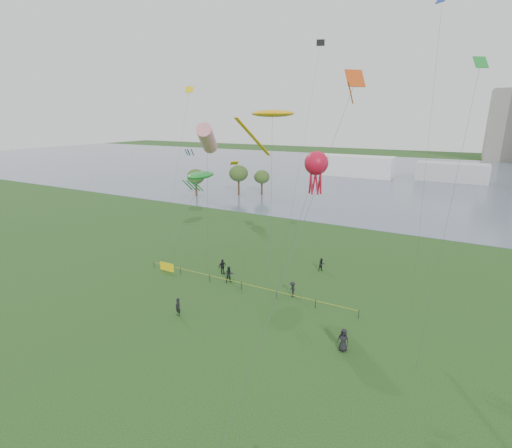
% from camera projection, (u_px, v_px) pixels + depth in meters
% --- Properties ---
extents(ground_plane, '(400.00, 400.00, 0.00)m').
position_uv_depth(ground_plane, '(190.00, 364.00, 26.74)').
color(ground_plane, '#173912').
extents(lake, '(400.00, 120.00, 0.08)m').
position_uv_depth(lake, '(398.00, 176.00, 111.23)').
color(lake, slate).
rests_on(lake, ground_plane).
extents(building_low, '(16.00, 18.00, 28.00)m').
position_uv_depth(building_low, '(510.00, 125.00, 150.17)').
color(building_low, gray).
rests_on(building_low, ground_plane).
extents(pavilion_left, '(22.00, 8.00, 6.00)m').
position_uv_depth(pavilion_left, '(355.00, 166.00, 111.66)').
color(pavilion_left, white).
rests_on(pavilion_left, ground_plane).
extents(pavilion_right, '(18.00, 7.00, 5.00)m').
position_uv_depth(pavilion_right, '(452.00, 172.00, 102.45)').
color(pavilion_right, silver).
rests_on(pavilion_right, ground_plane).
extents(trees, '(15.83, 12.39, 6.75)m').
position_uv_depth(trees, '(231.00, 175.00, 83.42)').
color(trees, '#3C281B').
rests_on(trees, ground_plane).
extents(fence, '(24.07, 0.07, 1.05)m').
position_uv_depth(fence, '(194.00, 273.00, 40.91)').
color(fence, black).
rests_on(fence, ground_plane).
extents(spectator_a, '(1.09, 1.10, 1.79)m').
position_uv_depth(spectator_a, '(229.00, 275.00, 39.72)').
color(spectator_a, black).
rests_on(spectator_a, ground_plane).
extents(spectator_b, '(1.09, 1.14, 1.56)m').
position_uv_depth(spectator_b, '(292.00, 289.00, 36.62)').
color(spectator_b, black).
rests_on(spectator_b, ground_plane).
extents(spectator_c, '(0.73, 1.10, 1.73)m').
position_uv_depth(spectator_c, '(222.00, 267.00, 41.96)').
color(spectator_c, black).
rests_on(spectator_c, ground_plane).
extents(spectator_d, '(0.94, 0.66, 1.82)m').
position_uv_depth(spectator_d, '(343.00, 340.00, 28.05)').
color(spectator_d, black).
rests_on(spectator_d, ground_plane).
extents(spectator_f, '(0.71, 0.56, 1.69)m').
position_uv_depth(spectator_f, '(178.00, 307.00, 33.06)').
color(spectator_f, black).
rests_on(spectator_f, ground_plane).
extents(spectator_g, '(0.95, 0.95, 1.55)m').
position_uv_depth(spectator_g, '(322.00, 265.00, 42.74)').
color(spectator_g, black).
rests_on(spectator_g, ground_plane).
extents(kite_stingray, '(5.69, 10.03, 17.93)m').
position_uv_depth(kite_stingray, '(272.00, 114.00, 40.07)').
color(kite_stingray, '#3F3F42').
extents(kite_windsock, '(5.34, 7.44, 16.59)m').
position_uv_depth(kite_windsock, '(207.00, 139.00, 44.53)').
color(kite_windsock, '#3F3F42').
extents(kite_creature, '(3.60, 6.46, 10.84)m').
position_uv_depth(kite_creature, '(200.00, 176.00, 44.67)').
color(kite_creature, '#3F3F42').
extents(kite_octopus, '(3.27, 5.47, 14.17)m').
position_uv_depth(kite_octopus, '(316.00, 164.00, 34.32)').
color(kite_octopus, '#3F3F42').
extents(kite_delta, '(2.97, 14.86, 20.31)m').
position_uv_depth(kite_delta, '(348.00, 98.00, 24.91)').
color(kite_delta, '#3F3F42').
extents(small_kites, '(30.61, 14.04, 6.68)m').
position_uv_depth(small_kites, '(332.00, 51.00, 34.49)').
color(small_kites, yellow).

